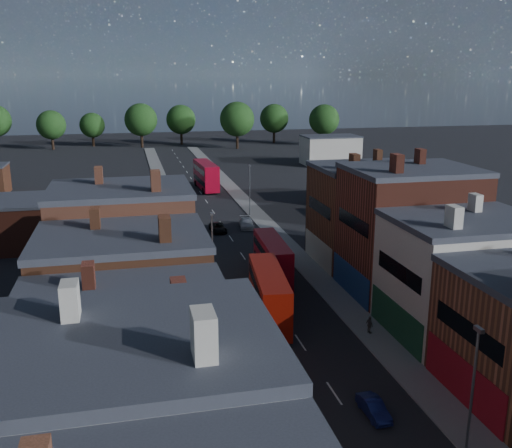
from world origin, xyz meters
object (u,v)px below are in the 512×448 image
car_3 (246,223)px  bus_1 (272,258)px  ped_3 (370,325)px  bus_2 (206,175)px  bus_0 (269,294)px  car_2 (218,228)px  car_1 (374,408)px  ped_1 (238,338)px

car_3 → bus_1: bearing=-87.7°
ped_3 → bus_2: bearing=-7.5°
bus_0 → car_2: size_ratio=2.48×
bus_1 → ped_3: size_ratio=6.78×
car_2 → bus_0: bearing=-91.7°
bus_1 → car_1: 26.42m
car_3 → ped_3: 36.97m
ped_1 → ped_3: 11.55m
car_3 → bus_2: bearing=100.1°
bus_1 → car_3: size_ratio=2.20×
bus_2 → car_3: 29.93m
bus_0 → ped_1: bearing=-122.6°
car_2 → car_3: size_ratio=0.95×
bus_2 → car_1: size_ratio=3.68×
bus_2 → ped_3: bus_2 is taller
bus_2 → car_2: (-2.70, -31.10, -2.20)m
car_1 → ped_3: bearing=65.6°
bus_0 → ped_3: bus_0 is taller
car_3 → ped_3: size_ratio=3.08×
car_3 → ped_1: bearing=-96.2°
bus_0 → ped_1: 6.28m
bus_0 → car_2: bearing=95.6°
bus_1 → car_1: size_ratio=3.12×
bus_2 → car_1: (0.07, -77.95, -2.28)m
bus_1 → car_3: 21.93m
bus_1 → car_3: (1.72, 21.79, -1.71)m
bus_2 → bus_1: bearing=-93.5°
car_2 → ped_3: (7.45, -35.55, 0.27)m
bus_2 → ped_1: (-6.80, -66.75, -1.91)m
bus_1 → ped_1: size_ratio=6.54×
bus_1 → ped_1: bus_1 is taller
bus_1 → car_1: bus_1 is taller
bus_2 → car_2: bus_2 is taller
bus_0 → car_3: bearing=87.9°
bus_1 → ped_3: (4.75, -15.05, -1.51)m
bus_0 → bus_2: 62.10m
bus_0 → car_2: 30.99m
bus_2 → car_2: 31.29m
car_1 → bus_0: bearing=99.1°
car_3 → car_1: bearing=-85.2°
car_3 → ped_1: size_ratio=2.97×
car_1 → car_3: (1.65, 48.15, 0.14)m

